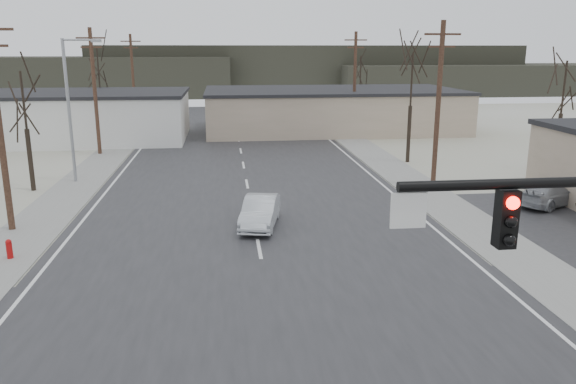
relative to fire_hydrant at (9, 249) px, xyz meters
name	(u,v)px	position (x,y,z in m)	size (l,w,h in m)	color
ground	(277,344)	(10.20, -8.00, -0.45)	(140.00, 140.00, 0.00)	beige
main_road	(251,205)	(10.20, 7.00, -0.43)	(18.00, 110.00, 0.05)	#272629
cross_road	(277,343)	(10.20, -8.00, -0.43)	(90.00, 10.00, 0.04)	#272629
sidewalk_left	(74,189)	(-0.40, 12.00, -0.42)	(3.00, 90.00, 0.06)	gray
sidewalk_right	(408,180)	(20.80, 12.00, -0.42)	(3.00, 90.00, 0.06)	gray
fire_hydrant	(9,249)	(0.00, 0.00, 0.00)	(0.24, 0.24, 0.87)	#A50C0C
building_left_far	(67,116)	(-5.80, 32.00, 1.80)	(22.30, 12.30, 4.50)	silver
building_right_far	(331,109)	(20.20, 36.00, 1.70)	(26.30, 14.30, 4.30)	tan
upole_left_c	(95,90)	(-1.30, 24.00, 4.77)	(2.20, 0.30, 10.00)	#4F3425
upole_left_d	(133,77)	(-1.30, 44.00, 4.77)	(2.20, 0.30, 10.00)	#4F3425
upole_right_a	(438,103)	(21.70, 10.00, 4.77)	(2.20, 0.30, 10.00)	#4F3425
upole_right_b	(355,82)	(21.70, 32.00, 4.77)	(2.20, 0.30, 10.00)	#4F3425
streetlight_main	(72,103)	(-0.60, 14.00, 4.64)	(2.40, 0.25, 9.00)	gray
tree_left_near	(24,104)	(-2.80, 12.00, 4.78)	(3.30, 3.30, 7.35)	black
tree_right_mid	(412,83)	(22.70, 18.00, 5.48)	(3.74, 3.74, 8.33)	black
tree_left_far	(98,70)	(-3.80, 38.00, 5.83)	(3.96, 3.96, 8.82)	black
tree_right_far	(360,73)	(25.20, 44.00, 5.13)	(3.52, 3.52, 7.84)	black
tree_lot	(564,91)	(32.20, 14.00, 5.13)	(3.52, 3.52, 7.84)	black
hill_left	(33,77)	(-24.80, 84.00, 3.05)	(70.00, 18.00, 7.00)	#333026
hill_center	(306,69)	(25.20, 88.00, 4.05)	(80.00, 18.00, 9.00)	#333026
hill_right	(491,79)	(60.20, 82.00, 2.30)	(60.00, 18.00, 5.50)	#333026
sedan_crossing	(260,212)	(10.47, 3.20, 0.31)	(1.52, 4.35, 1.43)	#B3B9BE
car_far_a	(276,129)	(13.97, 32.37, 0.27)	(1.88, 4.63, 1.34)	black
car_far_b	(232,108)	(9.95, 52.28, 0.37)	(1.83, 4.55, 1.55)	black
car_parked_silver	(550,195)	(26.41, 5.00, 0.21)	(1.75, 4.30, 1.25)	gray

